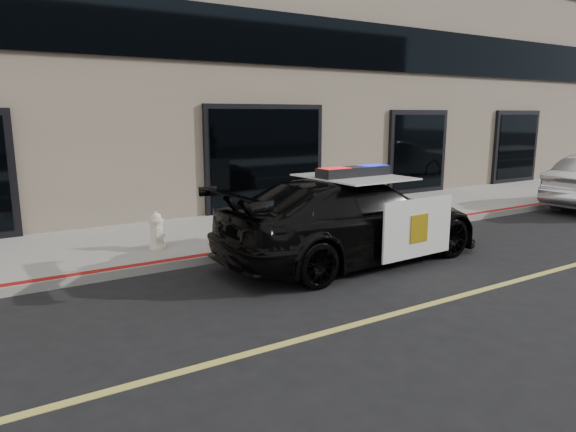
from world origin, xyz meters
TOP-DOWN VIEW (x-y plane):
  - ground at (0.00, 0.00)m, footprint 120.00×120.00m
  - sidewalk_n at (0.00, 5.25)m, footprint 60.00×3.50m
  - building_n at (0.00, 10.50)m, footprint 60.00×7.00m
  - police_car at (-1.79, 2.36)m, footprint 2.63×5.40m
  - fire_hydrant at (-4.75, 4.47)m, footprint 0.32×0.44m

SIDE VIEW (x-z plane):
  - ground at x=0.00m, z-range 0.00..0.00m
  - sidewalk_n at x=0.00m, z-range 0.00..0.15m
  - fire_hydrant at x=-4.75m, z-range 0.13..0.83m
  - police_car at x=-1.79m, z-range -0.09..1.63m
  - building_n at x=0.00m, z-range 0.00..12.00m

